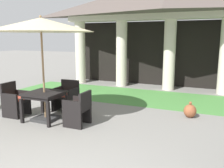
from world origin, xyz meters
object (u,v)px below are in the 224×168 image
patio_chair_near_foreground_north (66,96)px  patio_table_near_foreground (45,96)px  patio_chair_near_foreground_west (15,101)px  patio_umbrella_near_foreground (41,26)px  terracotta_urn (190,111)px  patio_chair_near_foreground_east (78,109)px

patio_chair_near_foreground_north → patio_table_near_foreground: bearing=90.0°
patio_table_near_foreground → patio_chair_near_foreground_west: bearing=-178.9°
patio_chair_near_foreground_west → patio_table_near_foreground: bearing=90.0°
patio_umbrella_near_foreground → terracotta_urn: (3.40, 1.74, -2.21)m
patio_table_near_foreground → patio_chair_near_foreground_east: (0.99, 0.02, -0.23)m
patio_umbrella_near_foreground → patio_chair_near_foreground_north: size_ratio=3.04×
patio_table_near_foreground → patio_chair_near_foreground_east: patio_chair_near_foreground_east is taller
patio_table_near_foreground → patio_chair_near_foreground_north: patio_chair_near_foreground_north is taller
patio_chair_near_foreground_north → terracotta_urn: (3.42, 0.75, -0.24)m
patio_chair_near_foreground_north → patio_chair_near_foreground_west: patio_chair_near_foreground_west is taller
patio_table_near_foreground → patio_chair_near_foreground_north: size_ratio=1.03×
patio_umbrella_near_foreground → patio_chair_near_foreground_north: (-0.02, 0.99, -1.97)m
terracotta_urn → patio_chair_near_foreground_east: bearing=-144.6°
terracotta_urn → patio_chair_near_foreground_west: bearing=-158.2°
patio_table_near_foreground → patio_chair_near_foreground_west: (-0.99, -0.02, -0.22)m
patio_chair_near_foreground_east → terracotta_urn: bearing=-55.7°
patio_table_near_foreground → patio_chair_near_foreground_west: size_ratio=0.97×
patio_umbrella_near_foreground → patio_chair_near_foreground_north: bearing=91.1°
patio_table_near_foreground → patio_chair_near_foreground_east: 1.01m
patio_table_near_foreground → terracotta_urn: (3.40, 1.74, -0.46)m
patio_chair_near_foreground_east → patio_chair_near_foreground_west: bearing=90.0°
patio_umbrella_near_foreground → patio_chair_near_foreground_west: bearing=-178.9°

